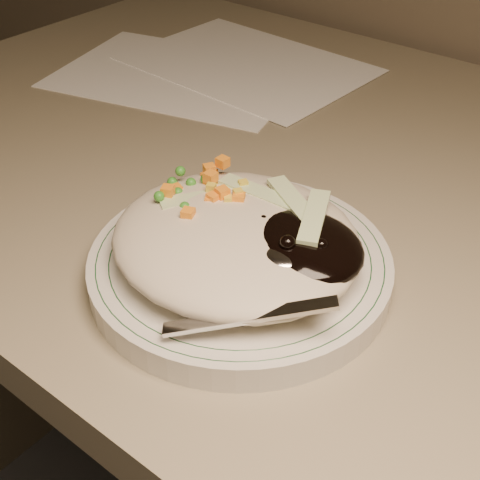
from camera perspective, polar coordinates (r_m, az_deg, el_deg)
The scene contains 5 objects.
desk at distance 0.75m, azimuth 15.85°, elevation -11.29°, with size 1.40×0.70×0.74m.
plate at distance 0.52m, azimuth -0.00°, elevation -2.30°, with size 0.23×0.23×0.02m, color silver.
plate_rim at distance 0.51m, azimuth -0.00°, elevation -1.43°, with size 0.22×0.22×0.00m.
meal at distance 0.50m, azimuth 0.32°, elevation 0.29°, with size 0.20×0.19×0.05m.
papers at distance 0.89m, azimuth -2.23°, elevation 14.35°, with size 0.37×0.33×0.00m.
Camera 1 is at (0.14, 0.88, 1.08)m, focal length 50.00 mm.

